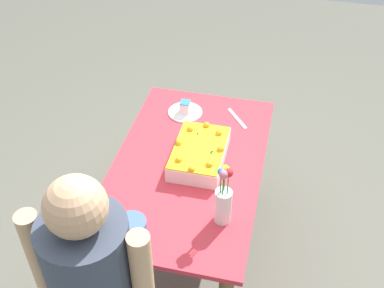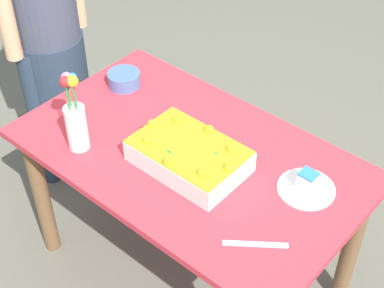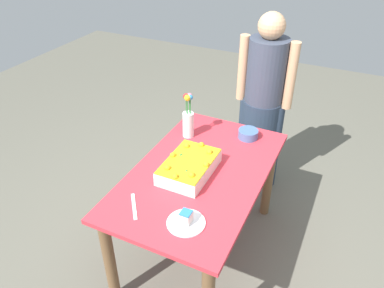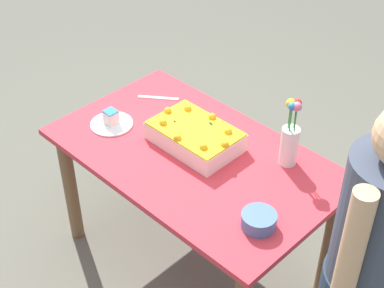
% 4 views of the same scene
% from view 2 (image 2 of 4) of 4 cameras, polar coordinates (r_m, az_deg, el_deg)
% --- Properties ---
extents(ground_plane, '(8.00, 8.00, 0.00)m').
position_cam_2_polar(ground_plane, '(2.75, -0.21, -12.08)').
color(ground_plane, '#626053').
extents(dining_table, '(1.32, 0.79, 0.72)m').
position_cam_2_polar(dining_table, '(2.30, -0.25, -3.13)').
color(dining_table, '#D2323E').
rests_on(dining_table, ground_plane).
extents(sheet_cake, '(0.41, 0.27, 0.12)m').
position_cam_2_polar(sheet_cake, '(2.13, -0.30, -1.10)').
color(sheet_cake, white).
rests_on(sheet_cake, dining_table).
extents(serving_plate_with_slice, '(0.21, 0.21, 0.08)m').
position_cam_2_polar(serving_plate_with_slice, '(2.10, 11.06, -3.97)').
color(serving_plate_with_slice, white).
rests_on(serving_plate_with_slice, dining_table).
extents(cake_knife, '(0.18, 0.14, 0.00)m').
position_cam_2_polar(cake_knife, '(1.92, 6.16, -9.64)').
color(cake_knife, silver).
rests_on(cake_knife, dining_table).
extents(flower_vase, '(0.08, 0.08, 0.33)m').
position_cam_2_polar(flower_vase, '(2.20, -11.24, 2.36)').
color(flower_vase, white).
rests_on(flower_vase, dining_table).
extents(fruit_bowl, '(0.14, 0.14, 0.06)m').
position_cam_2_polar(fruit_bowl, '(2.56, -6.61, 6.26)').
color(fruit_bowl, '#48699F').
rests_on(fruit_bowl, dining_table).
extents(person_standing, '(0.31, 0.45, 1.49)m').
position_cam_2_polar(person_standing, '(2.80, -13.96, 11.02)').
color(person_standing, '#273548').
rests_on(person_standing, ground_plane).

